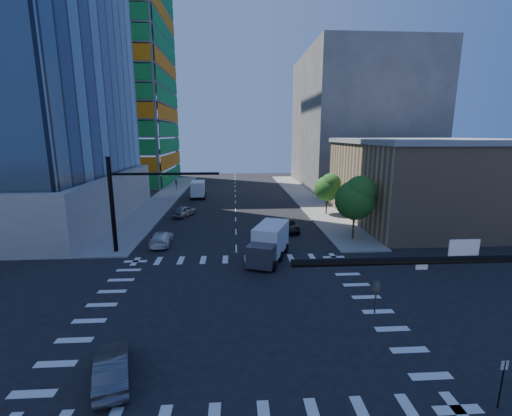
{
  "coord_description": "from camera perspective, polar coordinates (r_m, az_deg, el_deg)",
  "views": [
    {
      "loc": [
        -0.05,
        -20.46,
        11.08
      ],
      "look_at": [
        1.73,
        8.0,
        4.96
      ],
      "focal_mm": 24.0,
      "sensor_mm": 36.0,
      "label": 1
    }
  ],
  "objects": [
    {
      "name": "box_truck_near",
      "position": [
        30.72,
        2.05,
        -6.32
      ],
      "size": [
        4.43,
        6.42,
        3.1
      ],
      "rotation": [
        0.0,
        0.0,
        -0.36
      ],
      "color": "black",
      "rests_on": "ground"
    },
    {
      "name": "ground",
      "position": [
        23.27,
        -3.15,
        -16.34
      ],
      "size": [
        160.0,
        160.0,
        0.0
      ],
      "primitive_type": "plane",
      "color": "black",
      "rests_on": "ground"
    },
    {
      "name": "road_markings",
      "position": [
        23.27,
        -3.15,
        -16.33
      ],
      "size": [
        20.0,
        20.0,
        0.01
      ],
      "primitive_type": "cube",
      "color": "silver",
      "rests_on": "ground"
    },
    {
      "name": "car_sb_mid",
      "position": [
        48.3,
        -11.9,
        -0.51
      ],
      "size": [
        3.3,
        4.67,
        1.48
      ],
      "primitive_type": "imported",
      "rotation": [
        0.0,
        0.0,
        2.74
      ],
      "color": "#94959B",
      "rests_on": "ground"
    },
    {
      "name": "car_sb_cross",
      "position": [
        18.45,
        -22.84,
        -23.28
      ],
      "size": [
        2.58,
        4.35,
        1.35
      ],
      "primitive_type": "imported",
      "rotation": [
        0.0,
        0.0,
        3.44
      ],
      "color": "#47474B",
      "rests_on": "ground"
    },
    {
      "name": "tree_south",
      "position": [
        37.18,
        16.43,
        1.72
      ],
      "size": [
        4.16,
        4.16,
        6.82
      ],
      "color": "#382316",
      "rests_on": "sidewalk_ne"
    },
    {
      "name": "car_nb_far",
      "position": [
        40.28,
        5.45,
        -2.95
      ],
      "size": [
        2.18,
        4.69,
        1.3
      ],
      "primitive_type": "imported",
      "rotation": [
        0.0,
        0.0,
        0.0
      ],
      "color": "black",
      "rests_on": "ground"
    },
    {
      "name": "tree_north",
      "position": [
        48.67,
        11.95,
        3.47
      ],
      "size": [
        3.54,
        3.52,
        5.78
      ],
      "color": "#382316",
      "rests_on": "sidewalk_ne"
    },
    {
      "name": "construction_building",
      "position": [
        87.86,
        -23.15,
        20.05
      ],
      "size": [
        25.16,
        34.5,
        70.6
      ],
      "color": "gray",
      "rests_on": "ground"
    },
    {
      "name": "sidewalk_ne",
      "position": [
        62.72,
        8.03,
        1.89
      ],
      "size": [
        5.0,
        60.0,
        0.15
      ],
      "primitive_type": "cube",
      "color": "gray",
      "rests_on": "ground"
    },
    {
      "name": "signal_mast_nw",
      "position": [
        33.94,
        -20.58,
        1.86
      ],
      "size": [
        10.2,
        0.4,
        9.0
      ],
      "color": "black",
      "rests_on": "sidewalk_nw"
    },
    {
      "name": "commercial_building",
      "position": [
        49.64,
        26.84,
        4.14
      ],
      "size": [
        20.5,
        22.5,
        10.6
      ],
      "color": "tan",
      "rests_on": "ground"
    },
    {
      "name": "no_parking_sign",
      "position": [
        18.47,
        35.82,
        -22.08
      ],
      "size": [
        0.3,
        0.06,
        2.2
      ],
      "color": "black",
      "rests_on": "ground"
    },
    {
      "name": "bg_building_ne",
      "position": [
        80.22,
        16.62,
        13.71
      ],
      "size": [
        24.0,
        30.0,
        28.0
      ],
      "primitive_type": "cube",
      "color": "#5E5955",
      "rests_on": "ground"
    },
    {
      "name": "car_sb_near",
      "position": [
        36.5,
        -15.46,
        -4.89
      ],
      "size": [
        2.09,
        4.78,
        1.37
      ],
      "primitive_type": "imported",
      "rotation": [
        0.0,
        0.0,
        3.18
      ],
      "color": "white",
      "rests_on": "ground"
    },
    {
      "name": "box_truck_far",
      "position": [
        62.43,
        -9.59,
        2.97
      ],
      "size": [
        2.74,
        5.88,
        3.02
      ],
      "rotation": [
        0.0,
        0.0,
        3.19
      ],
      "color": "black",
      "rests_on": "ground"
    },
    {
      "name": "sidewalk_nw",
      "position": [
        62.7,
        -14.98,
        1.59
      ],
      "size": [
        5.0,
        60.0,
        0.15
      ],
      "primitive_type": "cube",
      "color": "gray",
      "rests_on": "ground"
    }
  ]
}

